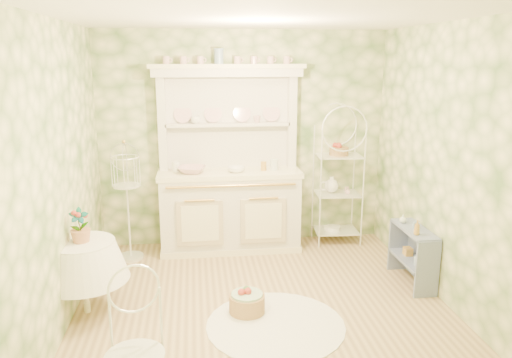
{
  "coord_description": "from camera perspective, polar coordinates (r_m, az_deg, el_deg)",
  "views": [
    {
      "loc": [
        -0.62,
        -4.44,
        2.37
      ],
      "look_at": [
        0.0,
        0.5,
        1.15
      ],
      "focal_mm": 35.0,
      "sensor_mm": 36.0,
      "label": 1
    }
  ],
  "objects": [
    {
      "name": "potted_geranium",
      "position": [
        4.84,
        -19.51,
        -5.36
      ],
      "size": [
        0.19,
        0.15,
        0.33
      ],
      "primitive_type": "imported",
      "rotation": [
        0.0,
        0.0,
        0.18
      ],
      "color": "#3F7238",
      "rests_on": "round_table"
    },
    {
      "name": "kitchen_dresser",
      "position": [
        6.1,
        -3.06,
        2.16
      ],
      "size": [
        1.87,
        0.61,
        2.29
      ],
      "primitive_type": "cube",
      "color": "white",
      "rests_on": "floor"
    },
    {
      "name": "lace_rug",
      "position": [
        4.72,
        2.25,
        -16.31
      ],
      "size": [
        1.66,
        1.66,
        0.01
      ],
      "primitive_type": "cylinder",
      "rotation": [
        0.0,
        0.0,
        0.4
      ],
      "color": "white",
      "rests_on": "floor"
    },
    {
      "name": "bakers_rack",
      "position": [
        6.49,
        9.34,
        0.15
      ],
      "size": [
        0.56,
        0.42,
        1.73
      ],
      "primitive_type": "cube",
      "rotation": [
        0.0,
        0.0,
        -0.07
      ],
      "color": "white",
      "rests_on": "floor"
    },
    {
      "name": "bottle_blue",
      "position": [
        5.52,
        17.73,
        -5.02
      ],
      "size": [
        0.05,
        0.05,
        0.1
      ],
      "primitive_type": "imported",
      "rotation": [
        0.0,
        0.0,
        -0.05
      ],
      "color": "#83A0BE",
      "rests_on": "side_shelf"
    },
    {
      "name": "round_table",
      "position": [
        5.02,
        -19.03,
        -10.19
      ],
      "size": [
        0.94,
        0.94,
        0.79
      ],
      "primitive_type": "cylinder",
      "rotation": [
        0.0,
        0.0,
        -0.39
      ],
      "color": "white",
      "rests_on": "floor"
    },
    {
      "name": "birdcage_stand",
      "position": [
        6.06,
        -14.48,
        -2.34
      ],
      "size": [
        0.35,
        0.35,
        1.47
      ],
      "primitive_type": "cube",
      "rotation": [
        0.0,
        0.0,
        0.02
      ],
      "color": "white",
      "rests_on": "floor"
    },
    {
      "name": "wall_right",
      "position": [
        5.16,
        21.01,
        1.44
      ],
      "size": [
        3.6,
        3.6,
        0.0
      ],
      "primitive_type": "plane",
      "color": "#F5EDBA",
      "rests_on": "floor"
    },
    {
      "name": "bowl_floral",
      "position": [
        6.06,
        -7.32,
        0.75
      ],
      "size": [
        0.39,
        0.39,
        0.08
      ],
      "primitive_type": "imported",
      "rotation": [
        0.0,
        0.0,
        -0.22
      ],
      "color": "white",
      "rests_on": "kitchen_dresser"
    },
    {
      "name": "floor_basket",
      "position": [
        4.87,
        -1.03,
        -13.88
      ],
      "size": [
        0.38,
        0.38,
        0.22
      ],
      "primitive_type": "cylinder",
      "rotation": [
        0.0,
        0.0,
        0.11
      ],
      "color": "#AB8250",
      "rests_on": "floor"
    },
    {
      "name": "ceiling",
      "position": [
        4.49,
        0.83,
        17.98
      ],
      "size": [
        3.6,
        3.6,
        0.0
      ],
      "primitive_type": "plane",
      "color": "white",
      "rests_on": "floor"
    },
    {
      "name": "wall_back",
      "position": [
        6.35,
        -1.46,
        4.53
      ],
      "size": [
        3.6,
        3.6,
        0.0
      ],
      "primitive_type": "plane",
      "color": "#F5EDBA",
      "rests_on": "floor"
    },
    {
      "name": "floor",
      "position": [
        5.07,
        0.72,
        -14.1
      ],
      "size": [
        3.6,
        3.6,
        0.0
      ],
      "primitive_type": "plane",
      "color": "tan",
      "rests_on": "ground"
    },
    {
      "name": "wall_left",
      "position": [
        4.71,
        -21.49,
        0.28
      ],
      "size": [
        3.6,
        3.6,
        0.0
      ],
      "primitive_type": "plane",
      "color": "#F5EDBA",
      "rests_on": "floor"
    },
    {
      "name": "bowl_white",
      "position": [
        6.06,
        -2.26,
        0.86
      ],
      "size": [
        0.22,
        0.22,
        0.07
      ],
      "primitive_type": "imported",
      "rotation": [
        0.0,
        0.0,
        0.06
      ],
      "color": "white",
      "rests_on": "kitchen_dresser"
    },
    {
      "name": "bottle_glass",
      "position": [
        5.66,
        16.44,
        -4.53
      ],
      "size": [
        0.1,
        0.1,
        0.1
      ],
      "primitive_type": "imported",
      "rotation": [
        0.0,
        0.0,
        -0.35
      ],
      "color": "silver",
      "rests_on": "side_shelf"
    },
    {
      "name": "side_shelf",
      "position": [
        5.64,
        17.47,
        -8.2
      ],
      "size": [
        0.3,
        0.76,
        0.64
      ],
      "primitive_type": "cube",
      "rotation": [
        0.0,
        0.0,
        0.02
      ],
      "color": "#717EA2",
      "rests_on": "floor"
    },
    {
      "name": "cup_right",
      "position": [
        6.22,
        0.11,
        6.75
      ],
      "size": [
        0.1,
        0.1,
        0.08
      ],
      "primitive_type": "imported",
      "rotation": [
        0.0,
        0.0,
        -0.1
      ],
      "color": "white",
      "rests_on": "kitchen_dresser"
    },
    {
      "name": "wall_front",
      "position": [
        2.9,
        5.71,
        -6.92
      ],
      "size": [
        3.6,
        3.6,
        0.0
      ],
      "primitive_type": "plane",
      "color": "#F5EDBA",
      "rests_on": "floor"
    },
    {
      "name": "bottle_amber",
      "position": [
        5.33,
        17.92,
        -5.4
      ],
      "size": [
        0.08,
        0.08,
        0.15
      ],
      "primitive_type": "imported",
      "rotation": [
        0.0,
        0.0,
        0.42
      ],
      "color": "#B78835",
      "rests_on": "side_shelf"
    },
    {
      "name": "cup_left",
      "position": [
        6.17,
        -6.91,
        6.59
      ],
      "size": [
        0.12,
        0.12,
        0.09
      ],
      "primitive_type": "imported",
      "rotation": [
        0.0,
        0.0,
        -0.09
      ],
      "color": "white",
      "rests_on": "kitchen_dresser"
    }
  ]
}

